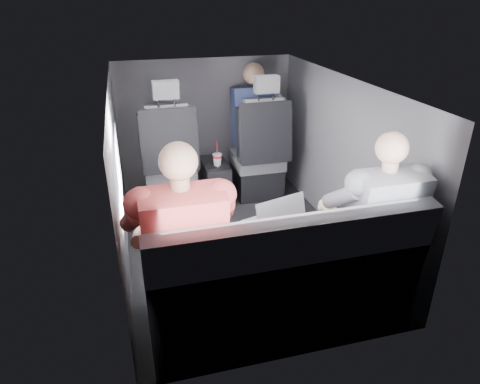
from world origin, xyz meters
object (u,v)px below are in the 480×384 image
object	(u,v)px
front_seat_right	(259,160)
rear_bench	(282,289)
passenger_rear_right	(370,221)
passenger_front_right	(253,118)
passenger_rear_left	(182,246)
soda_cup	(217,159)
laptop_white	(172,233)
laptop_black	(363,211)
front_seat_left	(170,168)
center_console	(215,181)
laptop_silver	(276,221)

from	to	relation	value
front_seat_right	rear_bench	bearing A→B (deg)	-103.31
rear_bench	passenger_rear_right	size ratio (longest dim) A/B	1.27
rear_bench	passenger_front_right	world-z (taller)	passenger_front_right
passenger_rear_left	passenger_front_right	bearing A→B (deg)	63.45
soda_cup	passenger_rear_left	size ratio (longest dim) A/B	0.21
laptop_white	passenger_rear_left	distance (m)	0.20
laptop_black	front_seat_left	bearing A→B (deg)	123.51
front_seat_left	laptop_white	xyz separation A→B (m)	(-0.16, -1.61, 0.23)
passenger_rear_left	passenger_rear_right	distance (m)	1.18
soda_cup	front_seat_right	bearing A→B (deg)	6.90
passenger_rear_left	center_console	bearing A→B (deg)	72.74
front_seat_left	soda_cup	bearing A→B (deg)	-6.68
laptop_black	laptop_white	bearing A→B (deg)	177.79
center_console	soda_cup	xyz separation A→B (m)	(0.01, -0.09, 0.27)
front_seat_left	passenger_front_right	distance (m)	1.01
passenger_rear_right	passenger_front_right	bearing A→B (deg)	94.12
soda_cup	rear_bench	bearing A→B (deg)	-90.23
center_console	rear_bench	xyz separation A→B (m)	(-0.00, -1.94, 0.11)
front_seat_left	front_seat_right	world-z (taller)	same
laptop_black	passenger_front_right	distance (m)	1.93
front_seat_right	rear_bench	size ratio (longest dim) A/B	0.79
laptop_silver	passenger_rear_right	bearing A→B (deg)	-17.46
laptop_white	passenger_rear_right	distance (m)	1.23
rear_bench	laptop_black	distance (m)	0.76
laptop_white	laptop_silver	world-z (taller)	laptop_silver
laptop_silver	passenger_front_right	bearing A→B (deg)	77.77
center_console	passenger_rear_right	world-z (taller)	passenger_rear_right
laptop_silver	laptop_black	bearing A→B (deg)	-2.34
rear_bench	passenger_rear_left	size ratio (longest dim) A/B	1.23
laptop_white	front_seat_right	bearing A→B (deg)	56.63
passenger_front_right	front_seat_right	bearing A→B (deg)	-91.81
front_seat_left	rear_bench	distance (m)	1.96
center_console	soda_cup	world-z (taller)	soda_cup
laptop_black	passenger_rear_left	xyz separation A→B (m)	(-1.22, -0.15, 0.03)
laptop_white	laptop_black	xyz separation A→B (m)	(1.26, -0.05, 0.00)
front_seat_right	laptop_silver	world-z (taller)	front_seat_right
passenger_front_right	laptop_black	bearing A→B (deg)	-84.38
laptop_white	passenger_front_right	xyz separation A→B (m)	(1.07, 1.87, 0.13)
laptop_silver	passenger_rear_right	xyz separation A→B (m)	(0.56, -0.18, 0.01)
passenger_front_right	laptop_silver	bearing A→B (deg)	-102.23
front_seat_right	laptop_black	bearing A→B (deg)	-83.24
front_seat_left	laptop_silver	world-z (taller)	front_seat_left
laptop_black	passenger_front_right	world-z (taller)	passenger_front_right
front_seat_right	laptop_black	world-z (taller)	front_seat_right
rear_bench	laptop_white	distance (m)	0.75
soda_cup	laptop_black	world-z (taller)	laptop_black
laptop_black	front_seat_right	bearing A→B (deg)	96.76
laptop_white	front_seat_left	bearing A→B (deg)	84.37
center_console	rear_bench	size ratio (longest dim) A/B	0.30
soda_cup	laptop_silver	bearing A→B (deg)	-88.50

